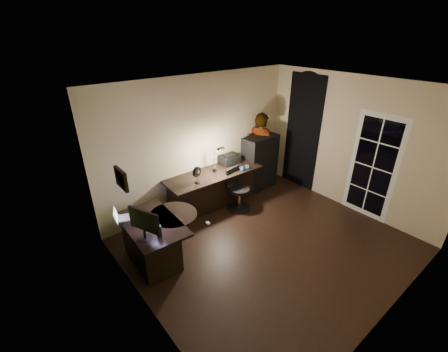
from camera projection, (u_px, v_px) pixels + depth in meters
floor at (268, 244)px, 5.33m from camera, size 4.50×4.00×0.01m
ceiling at (281, 89)px, 4.11m from camera, size 4.50×4.00×0.01m
wall_back at (200, 142)px, 6.11m from camera, size 4.50×0.01×2.70m
wall_front at (408, 239)px, 3.33m from camera, size 4.50×0.01×2.70m
wall_left at (140, 232)px, 3.44m from camera, size 0.01×4.00×2.70m
wall_right at (350, 145)px, 6.00m from camera, size 0.01×4.00×2.70m
green_wall_overlay at (142, 232)px, 3.45m from camera, size 0.00×4.00×2.70m
arched_doorway at (302, 133)px, 6.81m from camera, size 0.01×0.90×2.60m
french_door at (373, 167)px, 5.74m from camera, size 0.02×0.92×2.10m
framed_picture at (121, 179)px, 3.55m from camera, size 0.04×0.30×0.25m
desk_left at (154, 241)px, 4.83m from camera, size 0.84×1.30×0.73m
desk_right at (214, 190)px, 6.31m from camera, size 2.11×0.80×0.78m
cabinet at (260, 162)px, 6.98m from camera, size 0.86×0.46×1.27m
laptop_stand at (126, 220)px, 4.67m from camera, size 0.26×0.23×0.09m
laptop at (124, 213)px, 4.61m from camera, size 0.38×0.37×0.20m
monitor at (144, 229)px, 4.26m from camera, size 0.30×0.52×0.35m
mouse at (208, 223)px, 4.65m from camera, size 0.08×0.10×0.03m
phone at (185, 219)px, 4.78m from camera, size 0.10×0.15×0.01m
pen at (173, 218)px, 4.80m from camera, size 0.05×0.13×0.01m
speaker at (159, 231)px, 4.34m from camera, size 0.08×0.08×0.19m
notepad at (163, 234)px, 4.42m from camera, size 0.21×0.24×0.01m
desk_fan at (197, 174)px, 5.68m from camera, size 0.23×0.17×0.32m
headphones at (245, 167)px, 6.23m from camera, size 0.20×0.10×0.09m
printer at (229, 159)px, 6.52m from camera, size 0.42×0.34×0.18m
desk_lamp at (214, 158)px, 6.03m from camera, size 0.23×0.31×0.61m
office_chair at (239, 190)px, 6.19m from camera, size 0.57×0.57×0.89m
person at (260, 149)px, 7.04m from camera, size 0.59×0.73×1.76m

